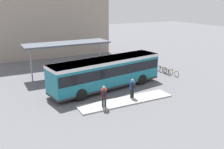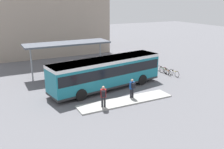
% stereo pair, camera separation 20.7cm
% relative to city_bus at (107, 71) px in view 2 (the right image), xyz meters
% --- Properties ---
extents(ground_plane, '(120.00, 120.00, 0.00)m').
position_rel_city_bus_xyz_m(ground_plane, '(-0.01, -0.00, -1.79)').
color(ground_plane, '#5B5B60').
extents(curb_island, '(8.70, 1.80, 0.12)m').
position_rel_city_bus_xyz_m(curb_island, '(-0.01, -3.83, -1.73)').
color(curb_island, '#9E9E99').
rests_on(curb_island, ground_plane).
extents(city_bus, '(12.03, 4.51, 3.05)m').
position_rel_city_bus_xyz_m(city_bus, '(0.00, 0.00, 0.00)').
color(city_bus, '#197284').
rests_on(city_bus, ground_plane).
extents(pedestrian_waiting, '(0.44, 0.45, 1.76)m').
position_rel_city_bus_xyz_m(pedestrian_waiting, '(0.78, -3.59, -0.66)').
color(pedestrian_waiting, '#232328').
rests_on(pedestrian_waiting, curb_island).
extents(pedestrian_companion, '(0.54, 0.57, 1.82)m').
position_rel_city_bus_xyz_m(pedestrian_companion, '(-2.34, -4.27, -0.63)').
color(pedestrian_companion, '#232328').
rests_on(pedestrian_companion, curb_island).
extents(bicycle_yellow, '(0.48, 1.70, 0.73)m').
position_rel_city_bus_xyz_m(bicycle_yellow, '(8.79, 0.25, -1.42)').
color(bicycle_yellow, black).
rests_on(bicycle_yellow, ground_plane).
extents(bicycle_orange, '(0.48, 1.57, 0.68)m').
position_rel_city_bus_xyz_m(bicycle_orange, '(8.39, 0.92, -1.45)').
color(bicycle_orange, black).
rests_on(bicycle_orange, ground_plane).
extents(bicycle_green, '(0.48, 1.71, 0.74)m').
position_rel_city_bus_xyz_m(bicycle_green, '(8.40, 1.58, -1.42)').
color(bicycle_green, black).
rests_on(bicycle_green, ground_plane).
extents(bicycle_red, '(0.48, 1.66, 0.72)m').
position_rel_city_bus_xyz_m(bicycle_red, '(8.58, 2.24, -1.43)').
color(bicycle_red, black).
rests_on(bicycle_red, ground_plane).
extents(station_shelter, '(9.59, 2.92, 3.91)m').
position_rel_city_bus_xyz_m(station_shelter, '(-2.13, 5.90, 1.96)').
color(station_shelter, '#4C515B').
rests_on(station_shelter, ground_plane).
extents(potted_planter_near_shelter, '(0.84, 0.84, 1.31)m').
position_rel_city_bus_xyz_m(potted_planter_near_shelter, '(-4.16, 3.17, -1.10)').
color(potted_planter_near_shelter, slate).
rests_on(potted_planter_near_shelter, ground_plane).
extents(station_building, '(18.04, 10.72, 15.51)m').
position_rel_city_bus_xyz_m(station_building, '(-0.91, 21.18, 5.97)').
color(station_building, gray).
rests_on(station_building, ground_plane).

